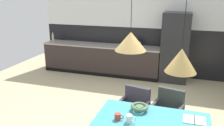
{
  "coord_description": "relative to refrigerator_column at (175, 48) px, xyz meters",
  "views": [
    {
      "loc": [
        0.93,
        -3.3,
        2.39
      ],
      "look_at": [
        -0.39,
        0.87,
        1.04
      ],
      "focal_mm": 37.07,
      "sensor_mm": 36.0,
      "label": 1
    }
  ],
  "objects": [
    {
      "name": "fruit_bowl",
      "position": [
        -0.32,
        -3.35,
        -0.15
      ],
      "size": [
        0.26,
        0.26,
        0.09
      ],
      "color": "#4C704C",
      "rests_on": "dining_table"
    },
    {
      "name": "armchair_near_window",
      "position": [
        0.06,
        -2.65,
        -0.44
      ],
      "size": [
        0.57,
        0.56,
        0.8
      ],
      "rotation": [
        0.0,
        0.0,
        2.92
      ],
      "color": "#38353F",
      "rests_on": "ground"
    },
    {
      "name": "mug_dark_espresso",
      "position": [
        -0.39,
        -3.7,
        -0.15
      ],
      "size": [
        0.13,
        0.09,
        0.11
      ],
      "color": "white",
      "rests_on": "dining_table"
    },
    {
      "name": "kitchen_counter",
      "position": [
        -2.15,
        -0.0,
        -0.5
      ],
      "size": [
        3.56,
        0.63,
        0.89
      ],
      "color": "#302625",
      "rests_on": "ground"
    },
    {
      "name": "cooking_pot",
      "position": [
        -1.07,
        -0.05,
        0.02
      ],
      "size": [
        0.28,
        0.28,
        0.18
      ],
      "color": "black",
      "rests_on": "kitchen_counter"
    },
    {
      "name": "back_wall_splashback_dark",
      "position": [
        -0.72,
        0.36,
        -0.25
      ],
      "size": [
        6.68,
        0.12,
        1.4
      ],
      "primitive_type": "cube",
      "color": "black",
      "rests_on": "ground"
    },
    {
      "name": "dining_table",
      "position": [
        -0.11,
        -3.57,
        -0.25
      ],
      "size": [
        1.53,
        0.88,
        0.74
      ],
      "color": "teal",
      "rests_on": "ground"
    },
    {
      "name": "open_book",
      "position": [
        0.44,
        -3.39,
        -0.2
      ],
      "size": [
        0.29,
        0.24,
        0.02
      ],
      "color": "white",
      "rests_on": "dining_table"
    },
    {
      "name": "back_wall_panel_upper",
      "position": [
        -0.72,
        0.36,
        1.15
      ],
      "size": [
        6.68,
        0.12,
        1.4
      ],
      "primitive_type": "cube",
      "color": "white",
      "rests_on": "back_wall_splashback_dark"
    },
    {
      "name": "bottle_oil_tall",
      "position": [
        -1.37,
        -0.23,
        0.05
      ],
      "size": [
        0.06,
        0.06,
        0.27
      ],
      "color": "#0F3319",
      "rests_on": "kitchen_counter"
    },
    {
      "name": "bottle_spice_small",
      "position": [
        -3.72,
        -0.06,
        0.07
      ],
      "size": [
        0.07,
        0.07,
        0.3
      ],
      "color": "tan",
      "rests_on": "kitchen_counter"
    },
    {
      "name": "refrigerator_column",
      "position": [
        0.0,
        0.0,
        0.0
      ],
      "size": [
        0.72,
        0.6,
        1.89
      ],
      "primitive_type": "cube",
      "color": "#232326",
      "rests_on": "ground"
    },
    {
      "name": "mug_white_ceramic",
      "position": [
        -0.55,
        -3.68,
        -0.16
      ],
      "size": [
        0.13,
        0.08,
        0.09
      ],
      "color": "#B23D33",
      "rests_on": "dining_table"
    },
    {
      "name": "armchair_facing_counter",
      "position": [
        -0.51,
        -2.76,
        -0.42
      ],
      "size": [
        0.56,
        0.55,
        0.81
      ],
      "rotation": [
        0.0,
        0.0,
        2.94
      ],
      "color": "#38353F",
      "rests_on": "ground"
    },
    {
      "name": "pendant_lamp_over_table_near",
      "position": [
        -0.41,
        -3.62,
        0.87
      ],
      "size": [
        0.39,
        0.39,
        1.05
      ],
      "color": "black"
    },
    {
      "name": "pendant_lamp_over_table_far",
      "position": [
        0.2,
        -3.61,
        0.68
      ],
      "size": [
        0.37,
        0.37,
        1.27
      ],
      "color": "black"
    }
  ]
}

